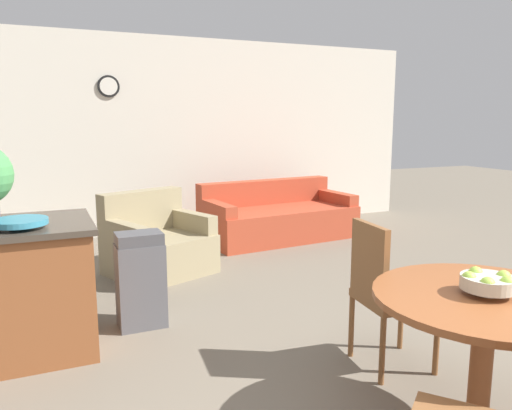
{
  "coord_description": "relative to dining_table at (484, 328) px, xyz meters",
  "views": [
    {
      "loc": [
        -1.58,
        -0.86,
        1.58
      ],
      "look_at": [
        -0.09,
        2.52,
        0.94
      ],
      "focal_mm": 35.0,
      "sensor_mm": 36.0,
      "label": 1
    }
  ],
  "objects": [
    {
      "name": "fruit_bowl",
      "position": [
        -0.0,
        -0.0,
        0.23
      ],
      "size": [
        0.26,
        0.26,
        0.12
      ],
      "color": "#B7B29E",
      "rests_on": "dining_table"
    },
    {
      "name": "armchair",
      "position": [
        -0.86,
        3.36,
        -0.29
      ],
      "size": [
        1.17,
        1.11,
        0.84
      ],
      "rotation": [
        0.0,
        0.0,
        0.37
      ],
      "color": "#998966",
      "rests_on": "ground_plane"
    },
    {
      "name": "couch",
      "position": [
        0.97,
        4.25,
        -0.31
      ],
      "size": [
        2.07,
        1.13,
        0.75
      ],
      "rotation": [
        0.0,
        0.0,
        0.09
      ],
      "color": "#B24228",
      "rests_on": "ground_plane"
    },
    {
      "name": "trash_bin",
      "position": [
        -1.28,
        2.05,
        -0.21
      ],
      "size": [
        0.35,
        0.25,
        0.74
      ],
      "color": "#56565B",
      "rests_on": "ground_plane"
    },
    {
      "name": "wall_back",
      "position": [
        -0.36,
        5.28,
        0.78
      ],
      "size": [
        8.0,
        0.09,
        2.7
      ],
      "color": "silver",
      "rests_on": "ground_plane"
    },
    {
      "name": "dining_chair_far_side",
      "position": [
        0.01,
        0.77,
        -0.05
      ],
      "size": [
        0.46,
        0.46,
        0.95
      ],
      "rotation": [
        0.0,
        0.0,
        4.6
      ],
      "color": "brown",
      "rests_on": "ground_plane"
    },
    {
      "name": "teal_bowl",
      "position": [
        -2.07,
        1.76,
        0.36
      ],
      "size": [
        0.34,
        0.34,
        0.06
      ],
      "color": "teal",
      "rests_on": "kitchen_island"
    },
    {
      "name": "kitchen_island",
      "position": [
        -2.16,
        1.94,
        -0.12
      ],
      "size": [
        1.08,
        0.83,
        0.9
      ],
      "color": "brown",
      "rests_on": "ground_plane"
    },
    {
      "name": "dining_table",
      "position": [
        0.0,
        0.0,
        0.0
      ],
      "size": [
        1.08,
        1.08,
        0.74
      ],
      "color": "brown",
      "rests_on": "ground_plane"
    }
  ]
}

